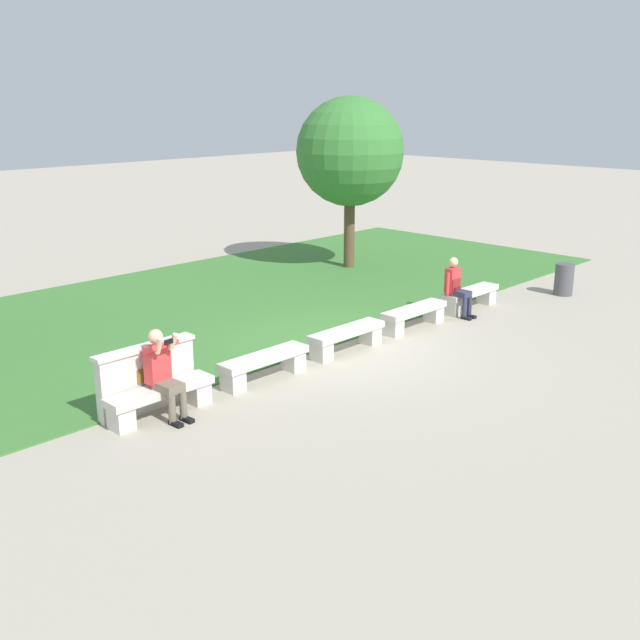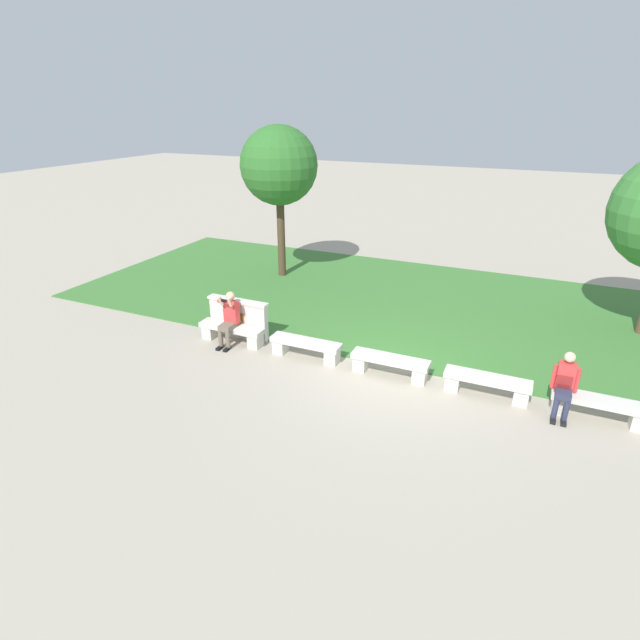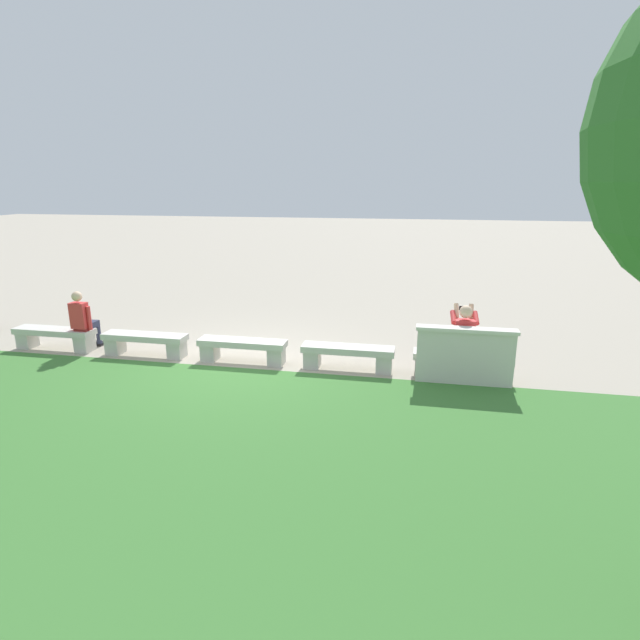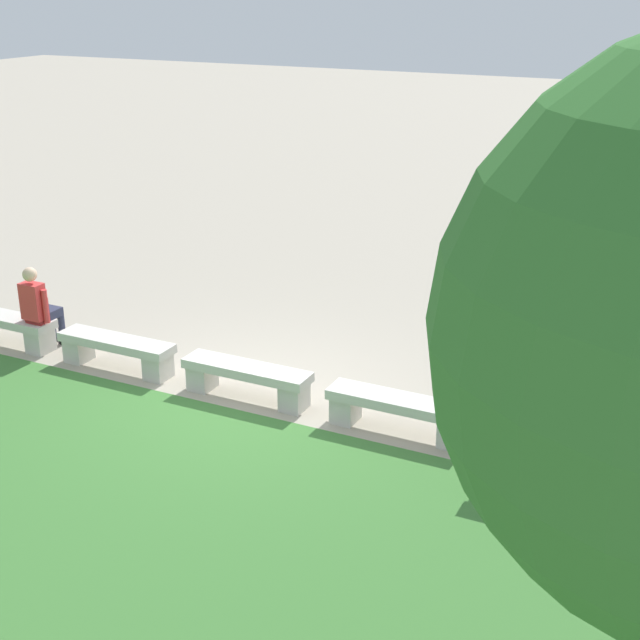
# 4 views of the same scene
# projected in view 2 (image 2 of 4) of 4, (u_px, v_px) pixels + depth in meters

# --- Properties ---
(ground_plane) EXTENTS (80.00, 80.00, 0.00)m
(ground_plane) POSITION_uv_depth(u_px,v_px,m) (389.00, 375.00, 10.93)
(ground_plane) COLOR #A89E8C
(grass_strip) EXTENTS (21.81, 8.00, 0.03)m
(grass_strip) POSITION_uv_depth(u_px,v_px,m) (433.00, 306.00, 14.58)
(grass_strip) COLOR #3D7533
(grass_strip) RESTS_ON ground
(bench_main) EXTENTS (1.70, 0.40, 0.45)m
(bench_main) POSITION_uv_depth(u_px,v_px,m) (232.00, 331.00, 12.33)
(bench_main) COLOR beige
(bench_main) RESTS_ON ground
(bench_near) EXTENTS (1.70, 0.40, 0.45)m
(bench_near) POSITION_uv_depth(u_px,v_px,m) (306.00, 346.00, 11.57)
(bench_near) COLOR beige
(bench_near) RESTS_ON ground
(bench_mid) EXTENTS (1.70, 0.40, 0.45)m
(bench_mid) POSITION_uv_depth(u_px,v_px,m) (390.00, 363.00, 10.81)
(bench_mid) COLOR beige
(bench_mid) RESTS_ON ground
(bench_far) EXTENTS (1.70, 0.40, 0.45)m
(bench_far) POSITION_uv_depth(u_px,v_px,m) (487.00, 383.00, 10.05)
(bench_far) COLOR beige
(bench_far) RESTS_ON ground
(bench_end) EXTENTS (1.70, 0.40, 0.45)m
(bench_end) POSITION_uv_depth(u_px,v_px,m) (600.00, 406.00, 9.29)
(bench_end) COLOR beige
(bench_end) RESTS_ON ground
(backrest_wall_with_plaque) EXTENTS (1.65, 0.24, 1.01)m
(backrest_wall_with_plaque) POSITION_uv_depth(u_px,v_px,m) (239.00, 318.00, 12.52)
(backrest_wall_with_plaque) COLOR beige
(backrest_wall_with_plaque) RESTS_ON ground
(person_photographer) EXTENTS (0.49, 0.74, 1.32)m
(person_photographer) POSITION_uv_depth(u_px,v_px,m) (229.00, 316.00, 12.08)
(person_photographer) COLOR black
(person_photographer) RESTS_ON ground
(person_distant) EXTENTS (0.48, 0.67, 1.26)m
(person_distant) POSITION_uv_depth(u_px,v_px,m) (565.00, 383.00, 9.33)
(person_distant) COLOR black
(person_distant) RESTS_ON ground
(backpack) EXTENTS (0.28, 0.24, 0.43)m
(backpack) POSITION_uv_depth(u_px,v_px,m) (563.00, 383.00, 9.41)
(backpack) COLOR maroon
(backpack) RESTS_ON bench_end
(tree_behind_wall) EXTENTS (2.47, 2.47, 4.89)m
(tree_behind_wall) POSITION_uv_depth(u_px,v_px,m) (279.00, 166.00, 15.78)
(tree_behind_wall) COLOR #4C3826
(tree_behind_wall) RESTS_ON ground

